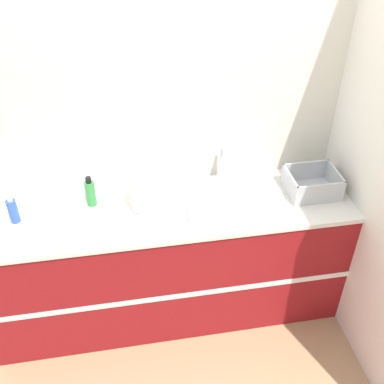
% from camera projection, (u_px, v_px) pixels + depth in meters
% --- Properties ---
extents(ground_plane, '(12.00, 12.00, 0.00)m').
position_uv_depth(ground_plane, '(175.00, 340.00, 3.06)').
color(ground_plane, tan).
extents(wall_back, '(4.72, 0.06, 2.60)m').
position_uv_depth(wall_back, '(157.00, 127.00, 2.78)').
color(wall_back, beige).
rests_on(wall_back, ground_plane).
extents(wall_right, '(0.06, 2.60, 2.60)m').
position_uv_depth(wall_right, '(360.00, 137.00, 2.69)').
color(wall_right, silver).
rests_on(wall_right, ground_plane).
extents(counter_cabinet, '(2.34, 0.62, 0.92)m').
position_uv_depth(counter_cabinet, '(168.00, 261.00, 3.02)').
color(counter_cabinet, maroon).
rests_on(counter_cabinet, ground_plane).
extents(sink, '(0.56, 0.41, 0.26)m').
position_uv_depth(sink, '(227.00, 193.00, 2.84)').
color(sink, silver).
rests_on(sink, counter_cabinet).
extents(paper_towel_roll, '(0.13, 0.13, 0.23)m').
position_uv_depth(paper_towel_roll, '(141.00, 193.00, 2.67)').
color(paper_towel_roll, '#4C4C51').
rests_on(paper_towel_roll, counter_cabinet).
extents(dish_rack, '(0.31, 0.27, 0.14)m').
position_uv_depth(dish_rack, '(312.00, 185.00, 2.85)').
color(dish_rack, '#B7BABF').
rests_on(dish_rack, counter_cabinet).
extents(bottle_green, '(0.06, 0.06, 0.20)m').
position_uv_depth(bottle_green, '(90.00, 193.00, 2.72)').
color(bottle_green, '#2D8C3D').
rests_on(bottle_green, counter_cabinet).
extents(bottle_blue, '(0.06, 0.06, 0.19)m').
position_uv_depth(bottle_blue, '(13.00, 210.00, 2.60)').
color(bottle_blue, '#2D56B7').
rests_on(bottle_blue, counter_cabinet).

